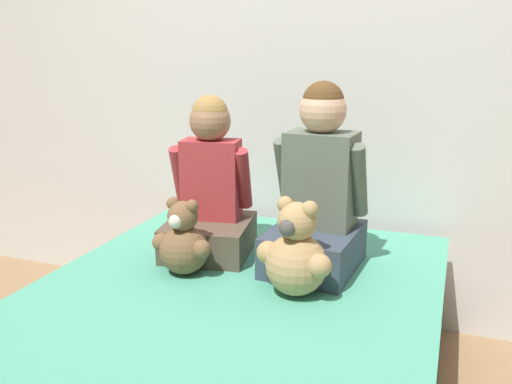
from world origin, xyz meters
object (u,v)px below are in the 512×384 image
at_px(child_on_right, 318,195).
at_px(teddy_bear_held_by_right_child, 296,255).
at_px(teddy_bear_held_by_left_child, 183,242).
at_px(child_on_left, 210,193).
at_px(bed, 214,377).

distance_m(child_on_right, teddy_bear_held_by_right_child, 0.29).
bearing_deg(child_on_right, teddy_bear_held_by_left_child, -146.37).
distance_m(child_on_left, teddy_bear_held_by_right_child, 0.51).
relative_size(child_on_right, teddy_bear_held_by_left_child, 2.42).
height_order(bed, child_on_left, child_on_left).
relative_size(child_on_right, teddy_bear_held_by_right_child, 2.08).
xyz_separation_m(child_on_right, teddy_bear_held_by_right_child, (-0.00, -0.26, -0.13)).
relative_size(bed, teddy_bear_held_by_left_child, 6.86).
height_order(child_on_left, child_on_right, child_on_right).
height_order(child_on_left, teddy_bear_held_by_left_child, child_on_left).
relative_size(child_on_left, teddy_bear_held_by_left_child, 2.20).
distance_m(bed, teddy_bear_held_by_right_child, 0.47).
distance_m(child_on_left, teddy_bear_held_by_left_child, 0.26).
height_order(teddy_bear_held_by_left_child, teddy_bear_held_by_right_child, teddy_bear_held_by_right_child).
xyz_separation_m(child_on_left, teddy_bear_held_by_left_child, (0.00, -0.23, -0.12)).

